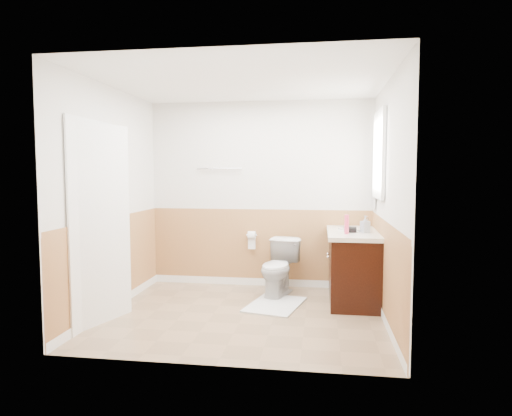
% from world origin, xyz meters
% --- Properties ---
extents(floor, '(3.00, 3.00, 0.00)m').
position_xyz_m(floor, '(0.00, 0.00, 0.00)').
color(floor, '#8C7051').
rests_on(floor, ground).
extents(ceiling, '(3.00, 3.00, 0.00)m').
position_xyz_m(ceiling, '(0.00, 0.00, 2.50)').
color(ceiling, white).
rests_on(ceiling, floor).
extents(wall_back, '(3.00, 0.00, 3.00)m').
position_xyz_m(wall_back, '(0.00, 1.30, 1.25)').
color(wall_back, silver).
rests_on(wall_back, floor).
extents(wall_front, '(3.00, 0.00, 3.00)m').
position_xyz_m(wall_front, '(0.00, -1.30, 1.25)').
color(wall_front, silver).
rests_on(wall_front, floor).
extents(wall_left, '(0.00, 3.00, 3.00)m').
position_xyz_m(wall_left, '(-1.50, 0.00, 1.25)').
color(wall_left, silver).
rests_on(wall_left, floor).
extents(wall_right, '(0.00, 3.00, 3.00)m').
position_xyz_m(wall_right, '(1.50, 0.00, 1.25)').
color(wall_right, silver).
rests_on(wall_right, floor).
extents(wainscot_back, '(3.00, 0.00, 3.00)m').
position_xyz_m(wainscot_back, '(0.00, 1.29, 0.50)').
color(wainscot_back, '#B87B49').
rests_on(wainscot_back, floor).
extents(wainscot_front, '(3.00, 0.00, 3.00)m').
position_xyz_m(wainscot_front, '(0.00, -1.29, 0.50)').
color(wainscot_front, '#B87B49').
rests_on(wainscot_front, floor).
extents(wainscot_left, '(0.00, 2.60, 2.60)m').
position_xyz_m(wainscot_left, '(-1.49, 0.00, 0.50)').
color(wainscot_left, '#B87B49').
rests_on(wainscot_left, floor).
extents(wainscot_right, '(0.00, 2.60, 2.60)m').
position_xyz_m(wainscot_right, '(1.49, 0.00, 0.50)').
color(wainscot_right, '#B87B49').
rests_on(wainscot_right, floor).
extents(toilet, '(0.54, 0.76, 0.70)m').
position_xyz_m(toilet, '(0.30, 0.83, 0.35)').
color(toilet, silver).
rests_on(toilet, floor).
extents(bath_mat, '(0.72, 0.91, 0.02)m').
position_xyz_m(bath_mat, '(0.30, 0.38, 0.01)').
color(bath_mat, silver).
rests_on(bath_mat, floor).
extents(vanity_cabinet, '(0.55, 1.10, 0.80)m').
position_xyz_m(vanity_cabinet, '(1.21, 0.70, 0.40)').
color(vanity_cabinet, black).
rests_on(vanity_cabinet, floor).
extents(vanity_knob_left, '(0.03, 0.03, 0.03)m').
position_xyz_m(vanity_knob_left, '(0.91, 0.60, 0.55)').
color(vanity_knob_left, white).
rests_on(vanity_knob_left, vanity_cabinet).
extents(vanity_knob_right, '(0.03, 0.03, 0.03)m').
position_xyz_m(vanity_knob_right, '(0.91, 0.80, 0.55)').
color(vanity_knob_right, silver).
rests_on(vanity_knob_right, vanity_cabinet).
extents(countertop, '(0.60, 1.15, 0.05)m').
position_xyz_m(countertop, '(1.20, 0.70, 0.83)').
color(countertop, beige).
rests_on(countertop, vanity_cabinet).
extents(sink_basin, '(0.36, 0.36, 0.02)m').
position_xyz_m(sink_basin, '(1.21, 0.85, 0.86)').
color(sink_basin, silver).
rests_on(sink_basin, countertop).
extents(faucet, '(0.02, 0.02, 0.14)m').
position_xyz_m(faucet, '(1.39, 0.85, 0.92)').
color(faucet, silver).
rests_on(faucet, countertop).
extents(lotion_bottle, '(0.05, 0.05, 0.22)m').
position_xyz_m(lotion_bottle, '(1.11, 0.44, 0.96)').
color(lotion_bottle, '#E73B67').
rests_on(lotion_bottle, countertop).
extents(soap_dispenser, '(0.12, 0.12, 0.20)m').
position_xyz_m(soap_dispenser, '(1.33, 0.59, 0.95)').
color(soap_dispenser, '#9BA3AE').
rests_on(soap_dispenser, countertop).
extents(hair_dryer_body, '(0.14, 0.07, 0.07)m').
position_xyz_m(hair_dryer_body, '(1.16, 0.58, 0.89)').
color(hair_dryer_body, black).
rests_on(hair_dryer_body, countertop).
extents(hair_dryer_handle, '(0.03, 0.03, 0.07)m').
position_xyz_m(hair_dryer_handle, '(1.13, 0.57, 0.86)').
color(hair_dryer_handle, black).
rests_on(hair_dryer_handle, countertop).
extents(mirror_panel, '(0.02, 0.35, 0.90)m').
position_xyz_m(mirror_panel, '(1.48, 1.10, 1.55)').
color(mirror_panel, silver).
rests_on(mirror_panel, wall_right).
extents(window_frame, '(0.04, 0.80, 1.00)m').
position_xyz_m(window_frame, '(1.47, 0.59, 1.75)').
color(window_frame, white).
rests_on(window_frame, wall_right).
extents(window_glass, '(0.01, 0.70, 0.90)m').
position_xyz_m(window_glass, '(1.49, 0.59, 1.75)').
color(window_glass, white).
rests_on(window_glass, wall_right).
extents(door, '(0.29, 0.78, 2.04)m').
position_xyz_m(door, '(-1.40, -0.45, 1.02)').
color(door, white).
rests_on(door, wall_left).
extents(door_frame, '(0.02, 0.92, 2.10)m').
position_xyz_m(door_frame, '(-1.48, -0.45, 1.03)').
color(door_frame, white).
rests_on(door_frame, wall_left).
extents(door_knob, '(0.06, 0.06, 0.06)m').
position_xyz_m(door_knob, '(-1.34, -0.12, 0.95)').
color(door_knob, silver).
rests_on(door_knob, door).
extents(towel_bar, '(0.62, 0.02, 0.02)m').
position_xyz_m(towel_bar, '(-0.55, 1.25, 1.60)').
color(towel_bar, silver).
rests_on(towel_bar, wall_back).
extents(tp_holder_bar, '(0.14, 0.02, 0.02)m').
position_xyz_m(tp_holder_bar, '(-0.10, 1.23, 0.70)').
color(tp_holder_bar, silver).
rests_on(tp_holder_bar, wall_back).
extents(tp_roll, '(0.10, 0.11, 0.11)m').
position_xyz_m(tp_roll, '(-0.10, 1.23, 0.70)').
color(tp_roll, white).
rests_on(tp_roll, tp_holder_bar).
extents(tp_sheet, '(0.10, 0.01, 0.16)m').
position_xyz_m(tp_sheet, '(-0.10, 1.23, 0.59)').
color(tp_sheet, white).
rests_on(tp_sheet, tp_roll).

